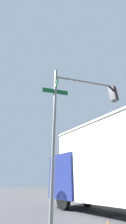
{
  "coord_description": "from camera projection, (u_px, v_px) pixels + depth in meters",
  "views": [
    {
      "loc": [
        -3.59,
        -9.53,
        1.43
      ],
      "look_at": [
        -7.47,
        -6.51,
        4.07
      ],
      "focal_mm": 21.13,
      "sensor_mm": 36.0,
      "label": 1
    }
  ],
  "objects": [
    {
      "name": "box_truck_second",
      "position": [
        109.0,
        172.0,
        7.64
      ],
      "size": [
        8.05,
        3.02,
        3.66
      ],
      "color": "navy",
      "rests_on": "ground_plane"
    },
    {
      "name": "building_stucco",
      "position": [
        125.0,
        159.0,
        26.27
      ],
      "size": [
        19.77,
        18.63,
        11.37
      ],
      "color": "beige",
      "rests_on": "ground_plane"
    },
    {
      "name": "traffic_signal_near",
      "position": [
        84.0,
        106.0,
        5.68
      ],
      "size": [
        1.79,
        3.36,
        6.12
      ],
      "color": "slate",
      "rests_on": "ground_plane"
    }
  ]
}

